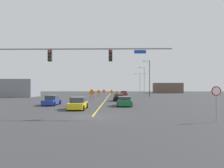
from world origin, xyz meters
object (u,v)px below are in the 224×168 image
car_black_mid (119,98)px  traffic_signal_assembly (54,61)px  street_lamp_far_right (140,81)px  construction_sign_right_shoulder (104,92)px  car_blue_near (52,101)px  stop_sign (216,97)px  construction_sign_right_lane (92,93)px  car_green_far (125,102)px  construction_sign_left_lane (112,92)px  construction_sign_left_shoulder (99,92)px  car_red_passing (124,93)px  street_lamp_mid_right (144,80)px  car_yellow_approaching (78,104)px  construction_sign_median_near (117,94)px  street_lamp_mid_left (149,77)px

car_black_mid → traffic_signal_assembly: bearing=-106.4°
traffic_signal_assembly → street_lamp_far_right: bearing=77.3°
construction_sign_right_shoulder → car_blue_near: 32.14m
stop_sign → construction_sign_right_lane: (-13.14, 29.01, -0.59)m
car_blue_near → car_green_far: size_ratio=1.03×
construction_sign_left_lane → car_green_far: bearing=-85.0°
car_black_mid → construction_sign_left_shoulder: bearing=110.0°
stop_sign → car_red_passing: stop_sign is taller
stop_sign → street_lamp_mid_right: street_lamp_mid_right is taller
car_green_far → car_red_passing: size_ratio=1.05×
car_blue_near → car_yellow_approaching: bearing=-50.0°
construction_sign_left_shoulder → construction_sign_right_shoulder: 8.52m
traffic_signal_assembly → construction_sign_median_near: (5.96, 25.61, -4.09)m
traffic_signal_assembly → street_lamp_mid_right: size_ratio=1.96×
construction_sign_right_shoulder → car_green_far: bearing=-81.7°
construction_sign_left_lane → car_yellow_approaching: size_ratio=0.41×
construction_sign_right_shoulder → car_black_mid: 22.62m
construction_sign_left_lane → construction_sign_median_near: construction_sign_median_near is taller
street_lamp_mid_right → street_lamp_far_right: (0.72, 18.28, -0.05)m
street_lamp_mid_left → car_yellow_approaching: size_ratio=2.21×
construction_sign_median_near → construction_sign_right_shoulder: construction_sign_right_shoulder is taller
street_lamp_mid_left → construction_sign_right_shoulder: street_lamp_mid_left is taller
street_lamp_mid_right → car_yellow_approaching: bearing=-107.3°
car_black_mid → stop_sign: bearing=-73.1°
construction_sign_median_near → construction_sign_left_shoulder: bearing=115.4°
car_red_passing → construction_sign_right_lane: bearing=-109.5°
construction_sign_left_lane → construction_sign_median_near: bearing=-84.0°
construction_sign_left_shoulder → car_blue_near: construction_sign_left_shoulder is taller
car_red_passing → construction_sign_median_near: bearing=-95.6°
construction_sign_right_shoulder → car_blue_near: construction_sign_right_shoulder is taller
stop_sign → car_green_far: 15.42m
car_black_mid → car_red_passing: bearing=86.2°
construction_sign_median_near → car_blue_near: construction_sign_median_near is taller
car_yellow_approaching → car_black_mid: (5.20, 15.21, -0.05)m
stop_sign → car_blue_near: stop_sign is taller
construction_sign_left_shoulder → car_yellow_approaching: bearing=-90.4°
traffic_signal_assembly → street_lamp_mid_left: (14.50, 37.91, -0.03)m
construction_sign_right_shoulder → street_lamp_mid_right: bearing=23.7°
car_red_passing → car_black_mid: (-1.71, -25.50, -0.00)m
construction_sign_median_near → car_black_mid: size_ratio=0.44×
car_red_passing → traffic_signal_assembly: bearing=-99.7°
traffic_signal_assembly → construction_sign_left_lane: 39.65m
street_lamp_far_right → construction_sign_right_lane: bearing=-109.4°
construction_sign_left_lane → car_red_passing: construction_sign_left_lane is taller
traffic_signal_assembly → construction_sign_right_lane: traffic_signal_assembly is taller
construction_sign_median_near → construction_sign_right_shoulder: 18.56m
street_lamp_far_right → construction_sign_right_shoulder: (-13.02, -23.69, -3.57)m
street_lamp_mid_left → street_lamp_mid_right: 11.30m
construction_sign_right_shoulder → car_blue_near: size_ratio=0.40×
street_lamp_mid_left → car_yellow_approaching: 34.57m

